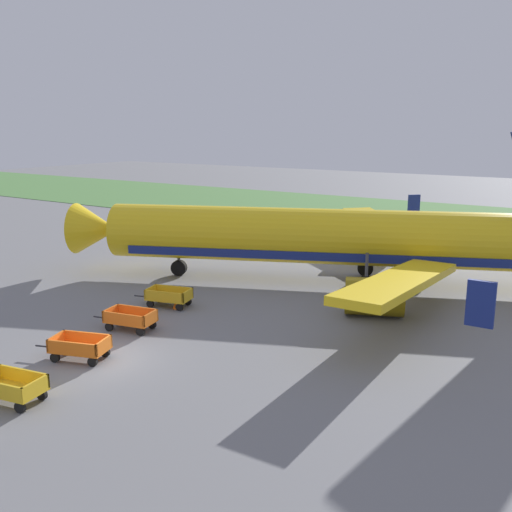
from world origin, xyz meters
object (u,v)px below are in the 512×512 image
airplane (345,238)px  baggage_cart_third_in_row (80,347)px  baggage_cart_fourth_in_row (130,319)px  baggage_cart_second_in_row (11,387)px  baggage_cart_far_end (169,296)px  traffic_cone_near_plane (177,303)px

airplane → baggage_cart_third_in_row: size_ratio=9.97×
baggage_cart_third_in_row → baggage_cart_fourth_in_row: 4.17m
baggage_cart_fourth_in_row → airplane: bearing=69.7°
baggage_cart_second_in_row → baggage_cart_far_end: size_ratio=1.00×
airplane → baggage_cart_second_in_row: size_ratio=9.90×
baggage_cart_fourth_in_row → traffic_cone_near_plane: (-0.34, 4.07, -0.25)m
airplane → traffic_cone_near_plane: (-5.69, -10.42, -2.70)m
baggage_cart_second_in_row → baggage_cart_fourth_in_row: size_ratio=1.00×
baggage_cart_second_in_row → baggage_cart_far_end: (-3.00, 12.36, 0.00)m
baggage_cart_second_in_row → traffic_cone_near_plane: baggage_cart_second_in_row is taller
baggage_cart_far_end → baggage_cart_second_in_row: bearing=-76.3°
airplane → baggage_cart_third_in_row: 19.23m
baggage_cart_second_in_row → baggage_cart_fourth_in_row: same height
baggage_cart_third_in_row → baggage_cart_far_end: size_ratio=0.99×
baggage_cart_far_end → traffic_cone_near_plane: (0.66, -0.04, -0.25)m
airplane → baggage_cart_fourth_in_row: airplane is taller
baggage_cart_third_in_row → traffic_cone_near_plane: size_ratio=5.10×
traffic_cone_near_plane → airplane: bearing=61.3°
airplane → baggage_cart_fourth_in_row: 15.64m
baggage_cart_fourth_in_row → baggage_cart_far_end: same height
baggage_cart_third_in_row → baggage_cart_far_end: bearing=103.3°
baggage_cart_far_end → traffic_cone_near_plane: 0.71m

